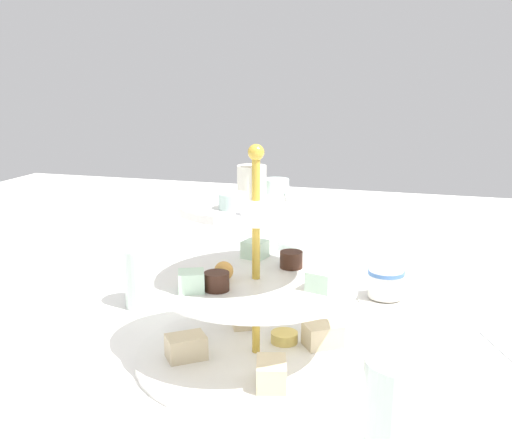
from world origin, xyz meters
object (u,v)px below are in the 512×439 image
at_px(water_glass_mid_back, 144,278).
at_px(water_glass_tall_right, 401,426).
at_px(teacup_with_saucer, 386,286).
at_px(water_glass_short_left, 295,264).
at_px(tiered_serving_stand, 256,300).

bearing_deg(water_glass_mid_back, water_glass_tall_right, -128.86).
bearing_deg(water_glass_tall_right, teacup_with_saucer, 6.44).
height_order(water_glass_tall_right, water_glass_short_left, water_glass_tall_right).
relative_size(water_glass_short_left, water_glass_mid_back, 0.87).
xyz_separation_m(water_glass_short_left, water_glass_mid_back, (-0.16, 0.21, 0.01)).
relative_size(tiered_serving_stand, water_glass_tall_right, 2.48).
xyz_separation_m(water_glass_tall_right, teacup_with_saucer, (0.47, 0.05, -0.04)).
bearing_deg(water_glass_mid_back, tiered_serving_stand, -119.73).
distance_m(water_glass_tall_right, water_glass_short_left, 0.53).
bearing_deg(water_glass_short_left, water_glass_mid_back, 127.05).
bearing_deg(teacup_with_saucer, tiered_serving_stand, 151.80).
height_order(water_glass_short_left, water_glass_mid_back, water_glass_mid_back).
xyz_separation_m(water_glass_short_left, teacup_with_saucer, (-0.02, -0.15, -0.02)).
xyz_separation_m(tiered_serving_stand, teacup_with_saucer, (0.26, -0.14, -0.06)).
height_order(water_glass_tall_right, teacup_with_saucer, water_glass_tall_right).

